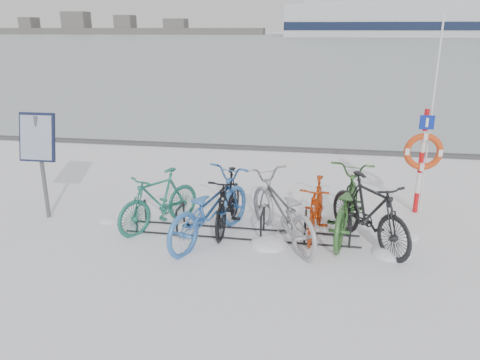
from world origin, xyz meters
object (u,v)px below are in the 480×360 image
at_px(info_board, 38,144).
at_px(lifebuoy_station, 423,152).
at_px(bike_rack, 241,225).
at_px(cruise_ferry, 471,2).

bearing_deg(info_board, lifebuoy_station, 10.40).
bearing_deg(bike_rack, cruise_ferry, 73.76).
bearing_deg(info_board, cruise_ferry, 72.01).
distance_m(info_board, cruise_ferry, 208.42).
relative_size(bike_rack, info_board, 2.03).
bearing_deg(bike_rack, info_board, 177.53).
xyz_separation_m(info_board, cruise_ferry, (61.65, 198.76, 11.55)).
xyz_separation_m(info_board, lifebuoy_station, (6.85, 1.35, -0.20)).
height_order(bike_rack, cruise_ferry, cruise_ferry).
bearing_deg(lifebuoy_station, info_board, -168.85).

